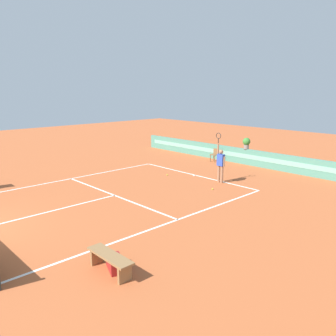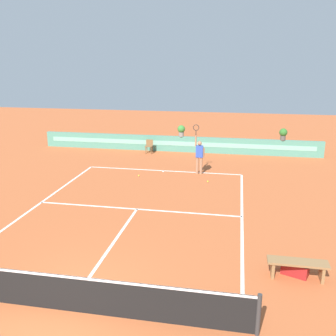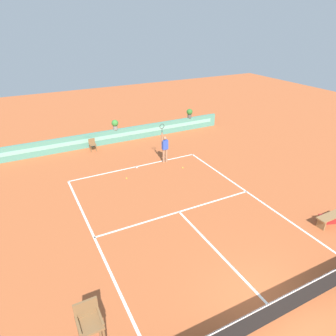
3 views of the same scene
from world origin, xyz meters
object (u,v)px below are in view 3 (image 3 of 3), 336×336
(tennis_ball_near_baseline, at_px, (183,168))
(tennis_ball_mid_court, at_px, (127,178))
(gear_bag, at_px, (327,219))
(potted_plant_far_right, at_px, (190,113))
(potted_plant_centre, at_px, (115,124))
(bench_courtside, at_px, (332,217))
(ball_kid_chair, at_px, (92,144))
(tennis_player, at_px, (165,147))
(umpire_chair, at_px, (90,329))

(tennis_ball_near_baseline, relative_size, tennis_ball_mid_court, 1.00)
(gear_bag, xyz_separation_m, potted_plant_far_right, (1.00, 13.78, 1.23))
(tennis_ball_mid_court, distance_m, potted_plant_centre, 6.01)
(bench_courtside, bearing_deg, ball_kid_chair, 118.71)
(potted_plant_centre, bearing_deg, tennis_player, -70.67)
(gear_bag, height_order, tennis_player, tennis_player)
(potted_plant_far_right, bearing_deg, gear_bag, -94.17)
(potted_plant_centre, bearing_deg, tennis_ball_mid_court, -103.06)
(ball_kid_chair, relative_size, gear_bag, 1.21)
(ball_kid_chair, bearing_deg, tennis_ball_mid_court, -82.82)
(gear_bag, height_order, potted_plant_far_right, potted_plant_far_right)
(gear_bag, bearing_deg, tennis_player, 111.74)
(ball_kid_chair, xyz_separation_m, bench_courtside, (7.24, -13.21, -0.10))
(gear_bag, bearing_deg, umpire_chair, -172.99)
(tennis_player, bearing_deg, bench_courtside, -68.50)
(ball_kid_chair, height_order, bench_courtside, ball_kid_chair)
(umpire_chair, bearing_deg, potted_plant_far_right, 51.63)
(umpire_chair, bearing_deg, tennis_player, 54.76)
(gear_bag, height_order, tennis_ball_mid_court, gear_bag)
(tennis_player, distance_m, tennis_ball_near_baseline, 1.74)
(tennis_ball_mid_court, distance_m, potted_plant_far_right, 9.59)
(umpire_chair, xyz_separation_m, tennis_player, (7.36, 10.41, -0.29))
(bench_courtside, distance_m, potted_plant_far_right, 14.02)
(umpire_chair, xyz_separation_m, potted_plant_far_right, (11.98, 15.13, 0.07))
(tennis_ball_near_baseline, distance_m, potted_plant_far_right, 7.37)
(bench_courtside, distance_m, tennis_ball_near_baseline, 8.52)
(gear_bag, xyz_separation_m, potted_plant_centre, (-5.27, 13.78, 1.23))
(umpire_chair, bearing_deg, bench_courtside, 6.13)
(gear_bag, height_order, tennis_ball_near_baseline, gear_bag)
(potted_plant_far_right, bearing_deg, ball_kid_chair, -174.91)
(tennis_ball_mid_court, bearing_deg, tennis_player, 18.28)
(gear_bag, relative_size, tennis_ball_near_baseline, 10.29)
(umpire_chair, height_order, tennis_player, tennis_player)
(umpire_chair, bearing_deg, tennis_ball_mid_court, 65.08)
(umpire_chair, distance_m, tennis_player, 12.75)
(tennis_ball_mid_court, bearing_deg, potted_plant_centre, 76.94)
(tennis_player, xyz_separation_m, potted_plant_centre, (-1.65, 4.71, 0.36))
(ball_kid_chair, height_order, potted_plant_centre, potted_plant_centre)
(bench_courtside, relative_size, potted_plant_far_right, 2.21)
(umpire_chair, xyz_separation_m, potted_plant_centre, (5.70, 15.13, 0.07))
(ball_kid_chair, height_order, tennis_player, tennis_player)
(ball_kid_chair, distance_m, bench_courtside, 15.07)
(tennis_ball_mid_court, relative_size, potted_plant_centre, 0.09)
(gear_bag, distance_m, tennis_ball_near_baseline, 8.34)
(bench_courtside, relative_size, gear_bag, 2.29)
(ball_kid_chair, relative_size, bench_courtside, 0.53)
(tennis_player, bearing_deg, potted_plant_centre, 109.33)
(bench_courtside, xyz_separation_m, gear_bag, (-0.02, 0.17, -0.20))
(tennis_player, relative_size, tennis_ball_mid_court, 38.01)
(tennis_ball_near_baseline, xyz_separation_m, potted_plant_far_right, (4.05, 6.01, 1.38))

